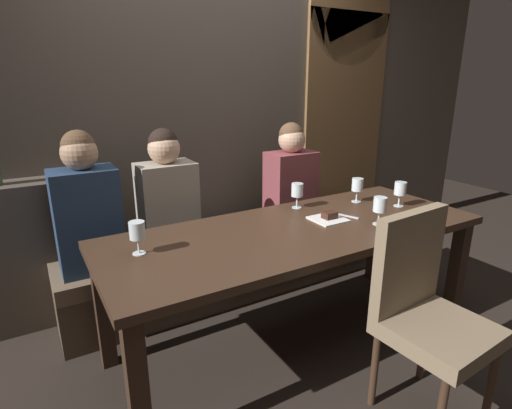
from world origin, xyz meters
TOP-DOWN VIEW (x-y plane):
  - ground at (0.00, 0.00)m, footprint 9.00×9.00m
  - back_wall_tiled at (0.00, 1.22)m, footprint 6.00×0.12m
  - arched_door at (1.35, 1.15)m, footprint 0.90×0.05m
  - dining_table at (0.00, 0.00)m, footprint 2.20×0.84m
  - banquette_bench at (0.00, 0.70)m, footprint 2.50×0.44m
  - chair_near_side at (0.21, -0.72)m, footprint 0.47×0.47m
  - diner_redhead at (-1.01, 0.68)m, footprint 0.36×0.24m
  - diner_bearded at (-0.51, 0.72)m, footprint 0.36×0.24m
  - diner_far_end at (0.46, 0.72)m, footprint 0.36×0.24m
  - wine_glass_end_left at (-0.87, 0.10)m, footprint 0.08×0.08m
  - wine_glass_center_back at (0.22, 0.30)m, footprint 0.08×0.08m
  - wine_glass_end_right at (0.65, 0.20)m, footprint 0.08×0.08m
  - wine_glass_near_right at (0.82, -0.01)m, footprint 0.08×0.08m
  - wine_glass_center_front at (0.44, -0.19)m, footprint 0.08×0.08m
  - dessert_plate at (0.24, 0.01)m, footprint 0.19×0.19m
  - fork_on_table at (0.38, 0.01)m, footprint 0.08×0.16m

SIDE VIEW (x-z plane):
  - ground at x=0.00m, z-range 0.00..0.00m
  - banquette_bench at x=0.00m, z-range 0.00..0.45m
  - chair_near_side at x=0.21m, z-range 0.07..1.05m
  - dining_table at x=0.00m, z-range 0.28..1.02m
  - fork_on_table at x=0.38m, z-range 0.74..0.75m
  - dessert_plate at x=0.24m, z-range 0.73..0.78m
  - diner_far_end at x=0.46m, z-range 0.43..1.22m
  - diner_bearded at x=-0.51m, z-range 0.43..1.24m
  - diner_redhead at x=-1.01m, z-range 0.43..1.26m
  - wine_glass_near_right at x=0.82m, z-range 0.77..0.93m
  - wine_glass_end_right at x=0.65m, z-range 0.77..0.93m
  - wine_glass_center_back at x=0.22m, z-range 0.77..0.94m
  - wine_glass_end_left at x=-0.87m, z-range 0.77..0.94m
  - wine_glass_center_front at x=0.44m, z-range 0.77..0.94m
  - arched_door at x=1.35m, z-range 0.09..2.64m
  - back_wall_tiled at x=0.00m, z-range 0.00..3.00m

